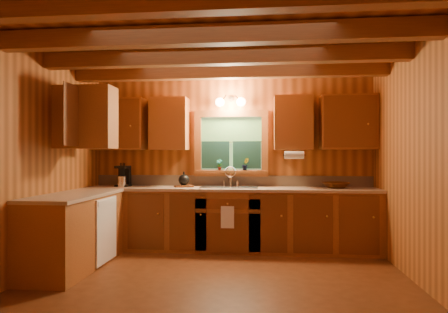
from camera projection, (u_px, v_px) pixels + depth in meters
name	position (u px, v px, depth m)	size (l,w,h in m)	color
room	(216.00, 161.00, 4.06)	(4.20, 4.20, 4.20)	#5D3016
ceiling_beams	(216.00, 47.00, 4.06)	(4.20, 2.54, 0.18)	brown
base_cabinets	(192.00, 223.00, 5.38)	(4.20, 2.22, 0.86)	brown
countertop	(193.00, 190.00, 5.39)	(4.20, 2.24, 0.04)	tan
backsplash	(231.00, 181.00, 5.93)	(4.20, 0.02, 0.16)	tan
dishwasher_panel	(107.00, 230.00, 4.88)	(0.02, 0.60, 0.80)	white
upper_cabinets	(189.00, 122.00, 5.53)	(4.19, 1.77, 0.78)	brown
window	(231.00, 145.00, 5.91)	(1.12, 0.08, 1.00)	brown
window_sill	(231.00, 172.00, 5.87)	(1.06, 0.14, 0.04)	brown
wall_sconce	(230.00, 102.00, 5.79)	(0.45, 0.21, 0.17)	black
paper_towel_roll	(294.00, 155.00, 5.48)	(0.11, 0.11, 0.27)	white
dish_towel	(227.00, 217.00, 5.31)	(0.18, 0.01, 0.30)	white
sink	(230.00, 190.00, 5.65)	(0.82, 0.48, 0.43)	silver
coffee_maker	(124.00, 176.00, 5.85)	(0.18, 0.22, 0.31)	black
utensil_crock	(122.00, 181.00, 5.75)	(0.13, 0.13, 0.36)	silver
cutting_board	(184.00, 186.00, 5.74)	(0.27, 0.19, 0.02)	brown
teakettle	(184.00, 180.00, 5.74)	(0.16, 0.16, 0.20)	black
wicker_basket	(336.00, 185.00, 5.53)	(0.35, 0.35, 0.08)	#48230C
potted_plant_left	(219.00, 165.00, 5.88)	(0.09, 0.06, 0.17)	brown
potted_plant_right	(245.00, 164.00, 5.84)	(0.10, 0.08, 0.19)	brown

